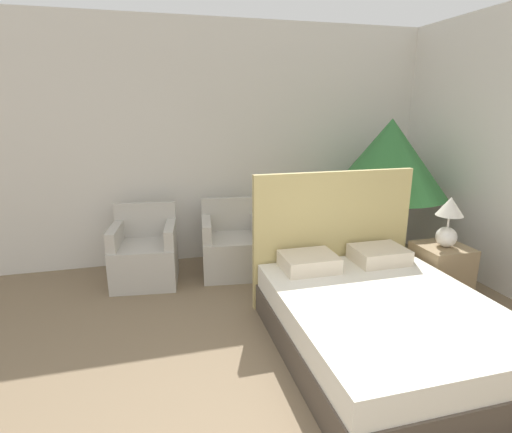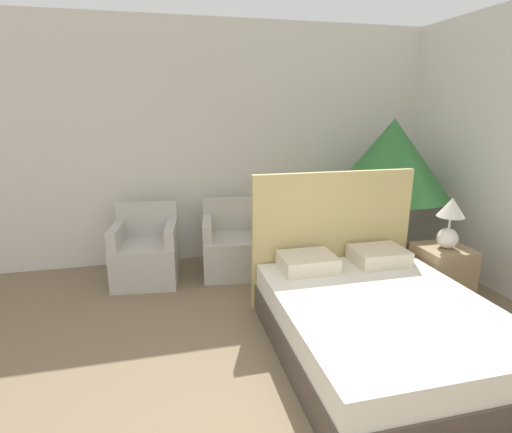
{
  "view_description": "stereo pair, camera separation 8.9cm",
  "coord_description": "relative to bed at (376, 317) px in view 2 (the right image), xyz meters",
  "views": [
    {
      "loc": [
        -0.64,
        -1.19,
        1.91
      ],
      "look_at": [
        0.39,
        2.69,
        0.8
      ],
      "focal_mm": 28.0,
      "sensor_mm": 36.0,
      "label": 1
    },
    {
      "loc": [
        -0.55,
        -1.21,
        1.91
      ],
      "look_at": [
        0.39,
        2.69,
        0.8
      ],
      "focal_mm": 28.0,
      "sensor_mm": 36.0,
      "label": 2
    }
  ],
  "objects": [
    {
      "name": "wall_back",
      "position": [
        -1.05,
        2.42,
        1.17
      ],
      "size": [
        10.0,
        0.06,
        2.9
      ],
      "color": "silver",
      "rests_on": "ground_plane"
    },
    {
      "name": "bed",
      "position": [
        0.0,
        0.0,
        0.0
      ],
      "size": [
        1.63,
        1.97,
        1.32
      ],
      "color": "#4C4238",
      "rests_on": "ground_plane"
    },
    {
      "name": "armchair_near_window_left",
      "position": [
        -1.82,
        1.78,
        0.01
      ],
      "size": [
        0.76,
        0.71,
        0.85
      ],
      "rotation": [
        0.0,
        0.0,
        -0.12
      ],
      "color": "#B7B2A8",
      "rests_on": "ground_plane"
    },
    {
      "name": "armchair_near_window_right",
      "position": [
        -0.83,
        1.78,
        0.01
      ],
      "size": [
        0.76,
        0.71,
        0.85
      ],
      "rotation": [
        0.0,
        0.0,
        -0.12
      ],
      "color": "#B7B2A8",
      "rests_on": "ground_plane"
    },
    {
      "name": "potted_palm",
      "position": [
        1.02,
        1.59,
        1.02
      ],
      "size": [
        1.36,
        1.36,
        1.78
      ],
      "color": "brown",
      "rests_on": "ground_plane"
    },
    {
      "name": "nightstand",
      "position": [
        1.06,
        0.6,
        0.01
      ],
      "size": [
        0.47,
        0.46,
        0.57
      ],
      "color": "#937A56",
      "rests_on": "ground_plane"
    },
    {
      "name": "table_lamp",
      "position": [
        1.07,
        0.58,
        0.58
      ],
      "size": [
        0.26,
        0.26,
        0.5
      ],
      "color": "white",
      "rests_on": "nightstand"
    }
  ]
}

